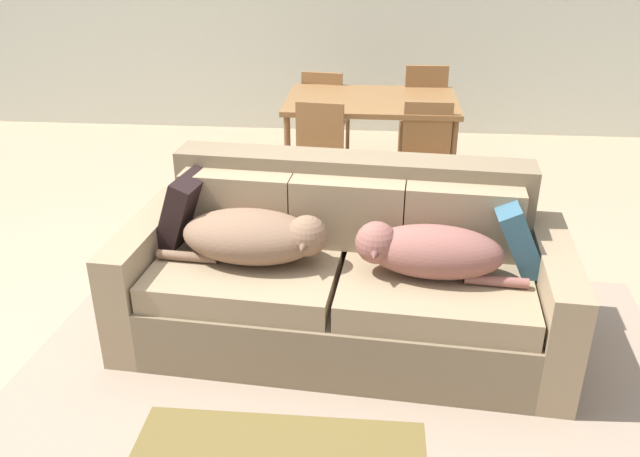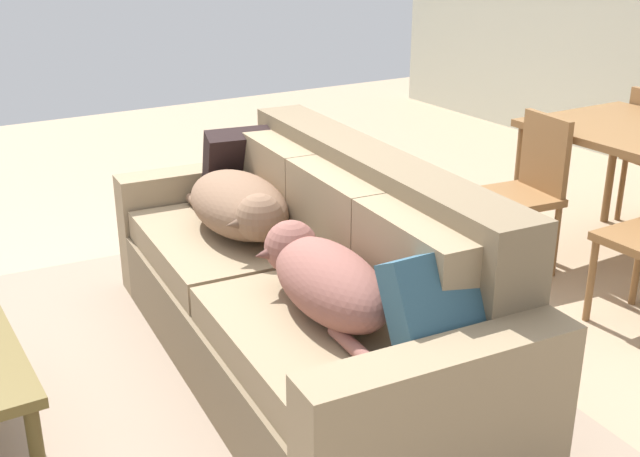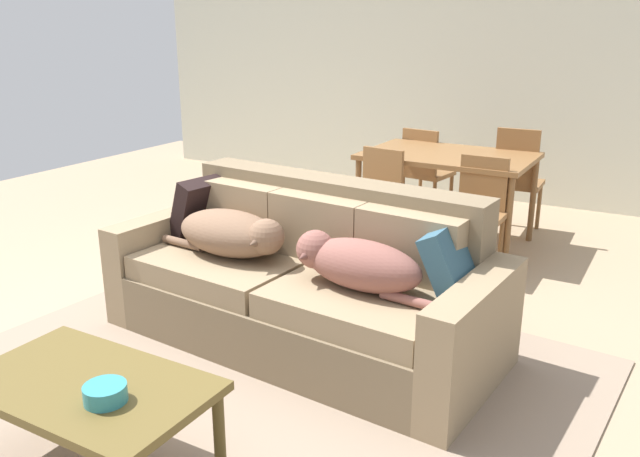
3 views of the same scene
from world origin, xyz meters
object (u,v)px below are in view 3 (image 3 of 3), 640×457
Objects in this scene: couch at (306,284)px; dining_chair_far_right at (517,177)px; throw_pillow_by_right_arm at (452,263)px; dining_chair_far_left at (425,169)px; dining_chair_near_right at (477,209)px; bowl_on_coffee_table at (105,393)px; dining_table at (448,162)px; dog_on_left_cushion at (233,233)px; dining_chair_near_left at (375,198)px; throw_pillow_by_left_arm at (202,208)px; dog_on_right_cushion at (355,263)px; coffee_table at (89,393)px.

dining_chair_far_right reaches higher than couch.
dining_chair_far_left is (-1.19, 2.73, -0.16)m from throw_pillow_by_right_arm.
couch is 1.69m from dining_chair_near_right.
bowl_on_coffee_table is 0.12× the size of dining_table.
dining_chair_near_right is 0.91× the size of dining_chair_far_right.
dog_on_left_cushion is 1.02× the size of dining_chair_near_left.
dog_on_left_cushion is at bearing -103.73° from dining_table.
dining_chair_near_right reaches higher than bowl_on_coffee_table.
throw_pillow_by_left_arm reaches higher than dining_table.
dining_chair_near_right is at bearing 90.80° from dog_on_right_cushion.
dining_chair_far_right is (-0.32, 2.69, -0.13)m from throw_pillow_by_right_arm.
dog_on_left_cushion is 1.32m from throw_pillow_by_right_arm.
dining_table is (0.55, 2.24, 0.08)m from dog_on_left_cushion.
couch is 2.74× the size of dining_chair_near_left.
dining_chair_near_right is at bearing 76.29° from couch.
couch reaches higher than dining_chair_far_left.
dining_table reaches higher than dog_on_left_cushion.
dog_on_right_cushion is at bearing -159.58° from throw_pillow_by_right_arm.
bowl_on_coffee_table is at bearing -67.48° from dog_on_left_cushion.
dining_table is 0.72m from dining_chair_near_right.
dining_chair_far_right reaches higher than dining_chair_near_left.
dining_table is at bearing 102.11° from dog_on_right_cushion.
dining_chair_far_right is at bearing 49.86° from dining_table.
dog_on_left_cushion is 2.21× the size of throw_pillow_by_left_arm.
couch is at bearing 75.94° from dining_chair_far_right.
dining_chair_near_left is at bearing 92.54° from coffee_table.
throw_pillow_by_right_arm is 0.36× the size of coffee_table.
bowl_on_coffee_table is at bearing -99.24° from dining_chair_near_right.
dog_on_right_cushion is 2.26× the size of throw_pillow_by_right_arm.
dog_on_right_cushion is 1.43m from coffee_table.
throw_pillow_by_right_arm is at bearing -78.06° from dining_chair_near_right.
throw_pillow_by_left_arm is at bearing -133.47° from dining_chair_near_right.
dog_on_right_cushion is 0.82× the size of coffee_table.
dining_chair_near_right is at bearing 86.18° from dining_chair_far_right.
bowl_on_coffee_table is 0.17× the size of dining_chair_far_right.
dining_chair_near_left is (-0.31, 3.08, 0.02)m from bowl_on_coffee_table.
dog_on_left_cushion is 1.52m from bowl_on_coffee_table.
bowl_on_coffee_table is 0.19× the size of dining_chair_near_left.
dog_on_left_cushion is at bearing -28.43° from throw_pillow_by_left_arm.
dining_table is 0.73m from dining_chair_far_right.
dining_chair_near_left is (0.16, 1.64, -0.14)m from dog_on_left_cushion.
throw_pillow_by_left_arm is 2.65m from dining_chair_far_left.
coffee_table is at bearing -66.02° from throw_pillow_by_left_arm.
throw_pillow_by_left_arm is 2.23m from dining_table.
throw_pillow_by_left_arm is 1.08× the size of throw_pillow_by_right_arm.
dining_chair_far_right reaches higher than dining_table.
couch is 2.71× the size of dining_chair_far_left.
dining_chair_far_left is (-0.42, 0.58, -0.22)m from dining_table.
coffee_table is 0.20m from bowl_on_coffee_table.
dining_chair_far_left is at bearing 126.12° from dining_table.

